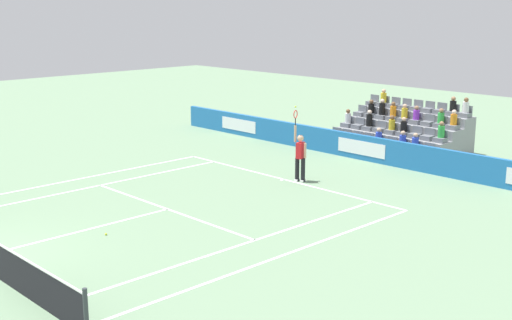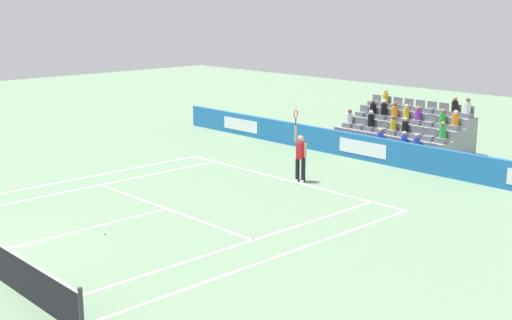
# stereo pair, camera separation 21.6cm
# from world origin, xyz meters

# --- Properties ---
(line_baseline) EXTENTS (10.97, 0.10, 0.01)m
(line_baseline) POSITION_xyz_m (0.00, -11.89, 0.00)
(line_baseline) COLOR white
(line_baseline) RESTS_ON ground
(line_service) EXTENTS (8.23, 0.10, 0.01)m
(line_service) POSITION_xyz_m (0.00, -6.40, 0.00)
(line_service) COLOR white
(line_service) RESTS_ON ground
(line_centre_service) EXTENTS (0.10, 6.40, 0.01)m
(line_centre_service) POSITION_xyz_m (0.00, -3.20, 0.00)
(line_centre_service) COLOR white
(line_centre_service) RESTS_ON ground
(line_singles_sideline_left) EXTENTS (0.10, 11.89, 0.01)m
(line_singles_sideline_left) POSITION_xyz_m (4.12, -5.95, 0.00)
(line_singles_sideline_left) COLOR white
(line_singles_sideline_left) RESTS_ON ground
(line_singles_sideline_right) EXTENTS (0.10, 11.89, 0.01)m
(line_singles_sideline_right) POSITION_xyz_m (-4.12, -5.95, 0.00)
(line_singles_sideline_right) COLOR white
(line_singles_sideline_right) RESTS_ON ground
(line_doubles_sideline_left) EXTENTS (0.10, 11.89, 0.01)m
(line_doubles_sideline_left) POSITION_xyz_m (5.49, -5.95, 0.00)
(line_doubles_sideline_left) COLOR white
(line_doubles_sideline_left) RESTS_ON ground
(line_doubles_sideline_right) EXTENTS (0.10, 11.89, 0.01)m
(line_doubles_sideline_right) POSITION_xyz_m (-5.49, -5.95, 0.00)
(line_doubles_sideline_right) COLOR white
(line_doubles_sideline_right) RESTS_ON ground
(line_centre_mark) EXTENTS (0.10, 0.20, 0.01)m
(line_centre_mark) POSITION_xyz_m (0.00, -11.79, 0.00)
(line_centre_mark) COLOR white
(line_centre_mark) RESTS_ON ground
(sponsor_barrier) EXTENTS (23.18, 0.22, 1.07)m
(sponsor_barrier) POSITION_xyz_m (0.00, -16.71, 0.53)
(sponsor_barrier) COLOR #1E66AD
(sponsor_barrier) RESTS_ON ground
(tennis_player) EXTENTS (0.54, 0.42, 2.85)m
(tennis_player) POSITION_xyz_m (-0.60, -12.10, 0.99)
(tennis_player) COLOR black
(tennis_player) RESTS_ON ground
(stadium_stand) EXTENTS (5.58, 3.80, 2.55)m
(stadium_stand) POSITION_xyz_m (-0.01, -19.64, 0.70)
(stadium_stand) COLOR gray
(stadium_stand) RESTS_ON ground
(loose_tennis_ball) EXTENTS (0.07, 0.07, 0.07)m
(loose_tennis_ball) POSITION_xyz_m (-0.81, -3.59, 0.03)
(loose_tennis_ball) COLOR #D1E533
(loose_tennis_ball) RESTS_ON ground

